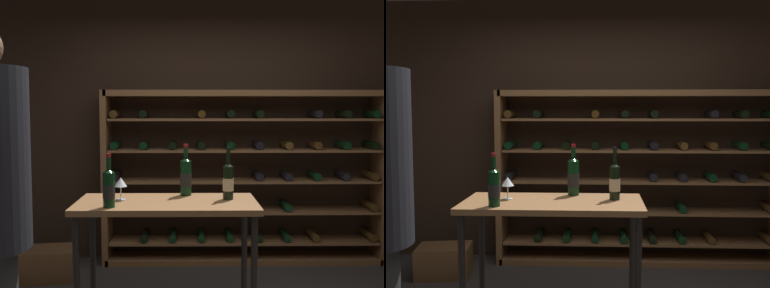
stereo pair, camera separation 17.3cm
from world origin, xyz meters
The scene contains 8 objects.
back_wall centered at (0.00, 1.92, 1.34)m, with size 5.79×0.10×2.68m, color #332319.
wine_rack centered at (0.38, 1.71, 0.87)m, with size 2.83×0.32×1.75m.
tasting_table centered at (-0.35, 0.27, 0.82)m, with size 1.24×0.59×0.92m.
wine_crate centered at (-1.47, 1.26, 0.14)m, with size 0.48×0.34×0.28m, color brown.
wine_bottle_black_capsule centered at (-0.22, 0.49, 1.06)m, with size 0.09×0.09×0.38m.
wine_bottle_red_label centered at (0.08, 0.33, 1.06)m, with size 0.08×0.08×0.37m.
wine_bottle_gold_foil centered at (-0.71, 0.08, 1.05)m, with size 0.08×0.08×0.35m.
wine_glass_stemmed_center centered at (-0.67, 0.32, 1.04)m, with size 0.09×0.09×0.16m.
Camera 1 is at (-0.21, -2.75, 1.54)m, focal length 41.63 mm.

